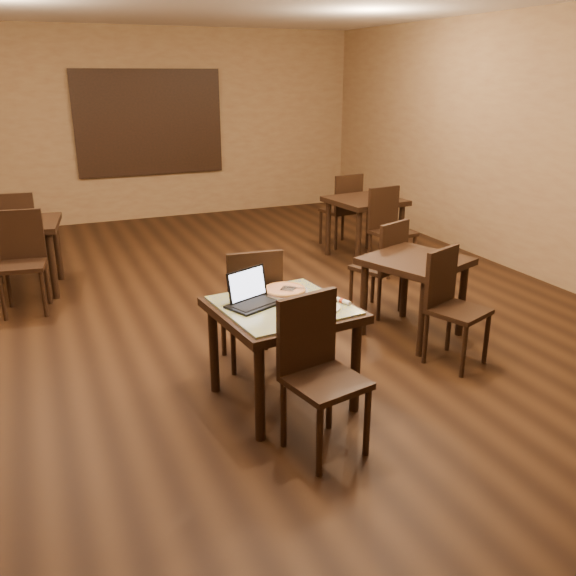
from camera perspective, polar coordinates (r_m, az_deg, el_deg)
name	(u,v)px	position (r m, az deg, el deg)	size (l,w,h in m)	color
ground	(211,330)	(5.84, -7.26, -3.93)	(10.00, 10.00, 0.00)	black
wall_back	(118,127)	(10.31, -15.65, 14.32)	(8.00, 0.02, 3.00)	olive
wall_right	(553,150)	(7.53, 23.55, 11.78)	(0.02, 10.00, 3.00)	olive
mural	(150,123)	(10.34, -12.82, 14.84)	(2.34, 0.05, 1.64)	#296297
tiled_table	(282,318)	(4.34, -0.53, -2.81)	(1.02, 1.02, 0.76)	black
chair_main_near	(317,365)	(3.86, 2.74, -7.21)	(0.52, 0.52, 1.02)	black
chair_main_far	(252,301)	(4.90, -3.36, -1.27)	(0.48, 0.48, 1.02)	black
laptop	(250,295)	(4.30, -3.54, -0.68)	(0.41, 0.39, 0.24)	black
plate	(322,307)	(4.23, 3.16, -1.82)	(0.26, 0.26, 0.01)	white
pizza_slice	(322,305)	(4.22, 3.16, -1.64)	(0.19, 0.19, 0.02)	beige
pizza_pan	(285,291)	(4.55, -0.30, -0.28)	(0.35, 0.35, 0.01)	silver
pizza_whole	(285,289)	(4.54, -0.30, -0.12)	(0.31, 0.31, 0.02)	beige
spatula	(288,289)	(4.53, 0.03, -0.05)	(0.10, 0.24, 0.01)	silver
napkin_roll	(342,301)	(4.34, 5.06, -1.19)	(0.08, 0.15, 0.04)	white
other_table_a	(365,209)	(7.96, 7.20, 7.37)	(0.94, 0.94, 0.79)	black
other_table_a_chair_near	(388,225)	(7.48, 9.37, 5.85)	(0.49, 0.49, 1.02)	black
other_table_a_chair_far	(344,206)	(8.49, 5.23, 7.65)	(0.49, 0.49, 1.02)	black
other_table_b	(19,234)	(7.24, -23.86, 4.63)	(0.95, 0.95, 0.79)	black
other_table_b_chair_near	(22,255)	(6.69, -23.63, 2.82)	(0.50, 0.50, 1.02)	black
other_table_b_chair_far	(19,229)	(7.84, -23.90, 5.05)	(0.50, 0.50, 1.02)	black
other_table_c	(415,271)	(5.60, 11.78, 1.53)	(1.02, 1.02, 0.74)	black
other_table_c_chair_near	(450,300)	(5.18, 14.96, -1.09)	(0.54, 0.54, 0.96)	black
other_table_c_chair_far	(384,262)	(6.09, 8.98, 2.42)	(0.54, 0.54, 0.96)	black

